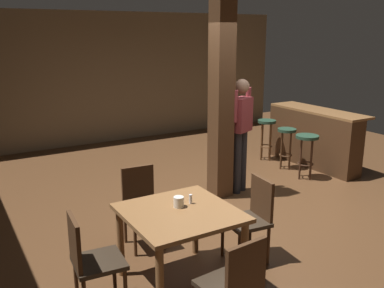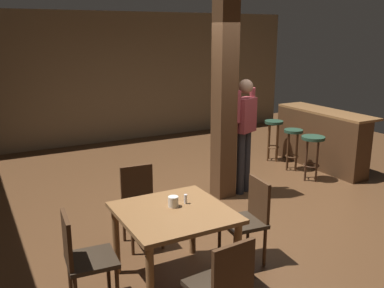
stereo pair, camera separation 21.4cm
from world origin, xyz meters
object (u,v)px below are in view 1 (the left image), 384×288
(salt_shaker, at_px, (191,199))
(bar_stool_near, at_px, (307,146))
(chair_north, at_px, (142,202))
(bar_stool_far, at_px, (266,130))
(chair_south, at_px, (235,284))
(chair_east, at_px, (252,215))
(bar_stool_mid, at_px, (286,139))
(chair_west, at_px, (90,258))
(napkin_cup, at_px, (179,202))
(dining_table, at_px, (180,223))
(standing_person, at_px, (241,128))
(bar_counter, at_px, (313,137))

(salt_shaker, height_order, bar_stool_near, salt_shaker)
(chair_north, xyz_separation_m, bar_stool_far, (3.43, 1.88, 0.06))
(bar_stool_far, bearing_deg, chair_south, -133.04)
(chair_east, relative_size, bar_stool_mid, 1.22)
(chair_east, xyz_separation_m, salt_shaker, (-0.70, 0.08, 0.30))
(chair_north, distance_m, bar_stool_near, 3.35)
(chair_west, distance_m, napkin_cup, 0.96)
(napkin_cup, xyz_separation_m, bar_stool_mid, (3.36, 2.11, -0.27))
(dining_table, relative_size, salt_shaker, 10.71)
(bar_stool_near, bearing_deg, standing_person, 177.24)
(chair_east, relative_size, napkin_cup, 8.64)
(bar_stool_mid, bearing_deg, bar_stool_near, -98.51)
(chair_east, xyz_separation_m, chair_north, (-0.85, 0.92, 0.00))
(chair_east, xyz_separation_m, chair_south, (-0.91, -0.93, 0.00))
(chair_east, relative_size, bar_stool_near, 1.21)
(chair_east, height_order, napkin_cup, chair_east)
(chair_west, xyz_separation_m, chair_south, (0.84, -0.95, 0.00))
(chair_north, relative_size, bar_stool_mid, 1.22)
(chair_east, bearing_deg, standing_person, 56.53)
(chair_east, bearing_deg, salt_shaker, 173.23)
(napkin_cup, bearing_deg, chair_north, 90.53)
(chair_west, height_order, chair_east, same)
(bar_counter, bearing_deg, dining_table, -151.96)
(salt_shaker, bearing_deg, chair_south, -101.38)
(chair_west, xyz_separation_m, chair_east, (1.75, -0.02, 0.00))
(chair_west, bearing_deg, standing_person, 30.25)
(dining_table, bearing_deg, bar_counter, 28.04)
(napkin_cup, relative_size, bar_stool_mid, 0.14)
(chair_north, relative_size, standing_person, 0.52)
(bar_stool_mid, bearing_deg, bar_stool_far, 84.05)
(napkin_cup, distance_m, bar_stool_mid, 3.98)
(salt_shaker, distance_m, bar_stool_far, 4.27)
(chair_north, distance_m, napkin_cup, 0.90)
(dining_table, xyz_separation_m, bar_counter, (3.94, 2.10, -0.12))
(bar_stool_far, bearing_deg, chair_east, -132.62)
(dining_table, xyz_separation_m, bar_stool_near, (3.31, 1.63, -0.08))
(chair_east, distance_m, bar_stool_far, 3.81)
(chair_east, height_order, chair_south, same)
(chair_north, height_order, bar_counter, bar_counter)
(chair_south, relative_size, bar_stool_near, 1.21)
(chair_south, distance_m, bar_stool_near, 4.20)
(napkin_cup, bearing_deg, standing_person, 39.48)
(napkin_cup, xyz_separation_m, bar_stool_near, (3.27, 1.54, -0.25))
(napkin_cup, bearing_deg, chair_east, -4.92)
(bar_counter, bearing_deg, bar_stool_far, 123.71)
(standing_person, bearing_deg, bar_stool_far, 37.37)
(chair_south, bearing_deg, dining_table, 88.19)
(chair_west, distance_m, bar_stool_near, 4.47)
(chair_east, relative_size, chair_south, 1.00)
(bar_stool_far, bearing_deg, bar_stool_near, -97.18)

